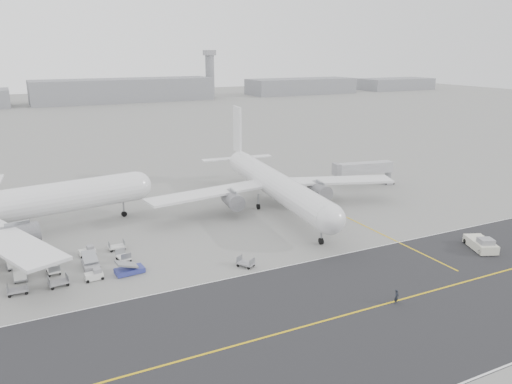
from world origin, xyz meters
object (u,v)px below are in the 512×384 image
control_tower (210,73)px  jet_bridge (364,169)px  pushback_tug (481,244)px  airliner_b (273,183)px  ground_crew_a (397,297)px

control_tower → jet_bridge: 241.13m
pushback_tug → jet_bridge: (7.70, 40.56, 3.12)m
control_tower → airliner_b: control_tower is taller
airliner_b → jet_bridge: bearing=17.8°
pushback_tug → airliner_b: bearing=141.8°
airliner_b → pushback_tug: size_ratio=6.51×
airliner_b → ground_crew_a: 43.15m
control_tower → jet_bridge: control_tower is taller
control_tower → ground_crew_a: bearing=-106.7°
jet_bridge → pushback_tug: bearing=-90.3°
jet_bridge → ground_crew_a: size_ratio=8.05×
airliner_b → pushback_tug: bearing=-54.2°
jet_bridge → ground_crew_a: 58.44m
jet_bridge → ground_crew_a: (-32.53, -48.45, -3.11)m
control_tower → airliner_b: bearing=-108.4°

